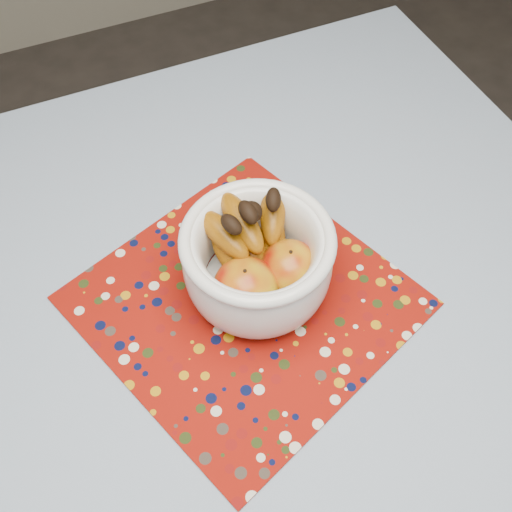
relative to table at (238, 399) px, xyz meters
name	(u,v)px	position (x,y,z in m)	size (l,w,h in m)	color
table	(238,399)	(0.00, 0.00, 0.00)	(1.20, 1.20, 0.75)	brown
tablecloth	(236,376)	(0.00, 0.00, 0.08)	(1.32, 1.32, 0.01)	slate
placemat	(245,301)	(0.06, 0.10, 0.09)	(0.41, 0.41, 0.00)	maroon
fruit_bowl	(257,255)	(0.08, 0.12, 0.17)	(0.22, 0.22, 0.17)	white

